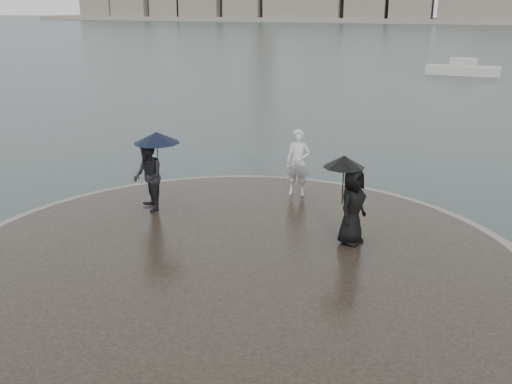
% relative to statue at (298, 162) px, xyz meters
% --- Properties ---
extents(ground, '(400.00, 400.00, 0.00)m').
position_rel_statue_xyz_m(ground, '(-0.02, -8.08, -1.27)').
color(ground, '#2B3835').
rests_on(ground, ground).
extents(kerb_ring, '(12.50, 12.50, 0.32)m').
position_rel_statue_xyz_m(kerb_ring, '(-0.02, -4.58, -1.11)').
color(kerb_ring, gray).
rests_on(kerb_ring, ground).
extents(quay_tip, '(11.90, 11.90, 0.36)m').
position_rel_statue_xyz_m(quay_tip, '(-0.02, -4.58, -1.09)').
color(quay_tip, '#2D261E').
rests_on(quay_tip, ground).
extents(statue, '(0.71, 0.50, 1.82)m').
position_rel_statue_xyz_m(statue, '(0.00, 0.00, 0.00)').
color(statue, silver).
rests_on(statue, quay_tip).
extents(visitor_left, '(1.37, 1.23, 2.04)m').
position_rel_statue_xyz_m(visitor_left, '(-3.14, -2.48, 0.25)').
color(visitor_left, black).
rests_on(visitor_left, quay_tip).
extents(visitor_right, '(1.09, 1.04, 1.95)m').
position_rel_statue_xyz_m(visitor_right, '(2.00, -2.81, 0.15)').
color(visitor_right, black).
rests_on(visitor_right, quay_tip).
extents(far_skyline, '(260.00, 20.00, 37.00)m').
position_rel_statue_xyz_m(far_skyline, '(-6.31, 152.63, 4.34)').
color(far_skyline, gray).
rests_on(far_skyline, ground).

